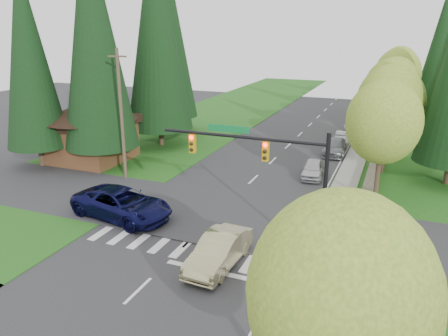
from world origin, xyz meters
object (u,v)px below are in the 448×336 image
Objects in this scene: suv_navy at (122,204)px; parked_car_b at (335,147)px; parked_car_d at (353,123)px; parked_car_a at (313,169)px; sedan_champagne at (219,251)px; parked_car_e at (366,108)px; parked_car_c at (342,139)px.

parked_car_b is at bearing -17.56° from suv_navy.
parked_car_d is at bearing 85.38° from parked_car_b.
suv_navy is 15.56m from parked_car_a.
sedan_champagne reaches higher than parked_car_e.
sedan_champagne is 0.74× the size of suv_navy.
parked_car_a is at bearing 86.80° from sedan_champagne.
sedan_champagne reaches higher than parked_car_b.
sedan_champagne is at bearing -101.83° from suv_navy.
parked_car_e is at bearing 84.73° from parked_car_b.
suv_navy reaches higher than sedan_champagne.
parked_car_c is at bearing 83.80° from parked_car_b.
parked_car_b is at bearing -94.55° from parked_car_c.
parked_car_c is (0.19, 3.73, -0.06)m from parked_car_b.
parked_car_a reaches higher than parked_car_c.
sedan_champagne is at bearing -98.80° from parked_car_b.
parked_car_b reaches higher than parked_car_c.
parked_car_c is 0.81× the size of parked_car_e.
suv_navy reaches higher than parked_car_d.
parked_car_b is 1.00× the size of parked_car_e.
sedan_champagne is 15.48m from parked_car_a.
parked_car_e reaches higher than parked_car_d.
parked_car_c is (2.42, 26.55, -0.17)m from sedan_champagne.
parked_car_b is at bearing -89.30° from parked_car_d.
parked_car_e is at bearing -4.91° from suv_navy.
parked_car_c is at bearing -14.15° from suv_navy.
parked_car_b is (10.10, 19.75, -0.22)m from suv_navy.
suv_navy reaches higher than parked_car_c.
suv_navy is at bearing -96.58° from parked_car_e.
sedan_champagne is at bearing -85.97° from parked_car_e.
parked_car_e reaches higher than parked_car_c.
parked_car_e is (3.04, 45.42, -0.11)m from sedan_champagne.
suv_navy reaches higher than parked_car_e.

